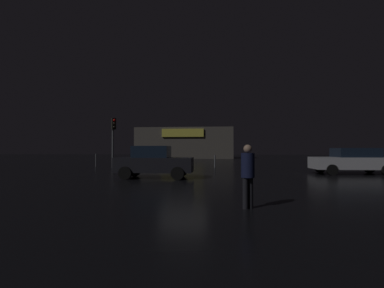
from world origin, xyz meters
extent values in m
plane|color=black|center=(0.00, 0.00, 0.00)|extent=(120.00, 120.00, 0.00)
cube|color=#4C4742|center=(-3.81, 31.02, 2.45)|extent=(15.42, 6.89, 4.90)
cube|color=#E5D84C|center=(-3.81, 27.43, 3.98)|extent=(6.44, 0.24, 1.24)
cylinder|color=#595B60|center=(-6.69, 6.97, 1.99)|extent=(0.15, 0.15, 3.99)
cube|color=black|center=(-6.58, 6.85, 3.53)|extent=(0.41, 0.41, 0.90)
sphere|color=red|center=(-6.47, 6.74, 3.81)|extent=(0.20, 0.20, 0.20)
sphere|color=black|center=(-6.47, 6.74, 3.53)|extent=(0.20, 0.20, 0.20)
sphere|color=black|center=(-6.47, 6.74, 3.26)|extent=(0.20, 0.20, 0.20)
cube|color=black|center=(-1.41, -0.57, 0.70)|extent=(3.97, 1.77, 0.75)
cube|color=black|center=(-1.57, -0.58, 1.37)|extent=(1.85, 1.55, 0.60)
cylinder|color=black|center=(-0.13, 0.30, 0.32)|extent=(0.65, 0.24, 0.64)
cylinder|color=black|center=(-0.09, -1.38, 0.32)|extent=(0.65, 0.24, 0.64)
cylinder|color=black|center=(-2.73, 0.23, 0.32)|extent=(0.65, 0.24, 0.64)
cylinder|color=black|center=(-2.69, -1.44, 0.32)|extent=(0.65, 0.24, 0.64)
cube|color=#B7B7BF|center=(9.80, 2.85, 0.66)|extent=(4.60, 1.90, 0.71)
cube|color=black|center=(10.01, 2.86, 1.29)|extent=(2.39, 1.66, 0.55)
cylinder|color=black|center=(8.33, 1.93, 0.31)|extent=(0.63, 0.24, 0.62)
cylinder|color=black|center=(8.28, 3.69, 0.31)|extent=(0.63, 0.24, 0.62)
cylinder|color=black|center=(11.28, 3.78, 0.31)|extent=(0.63, 0.24, 0.62)
cylinder|color=black|center=(2.75, -7.53, 0.39)|extent=(0.14, 0.14, 0.79)
cylinder|color=black|center=(2.62, -7.62, 0.39)|extent=(0.14, 0.14, 0.79)
cylinder|color=#141938|center=(2.68, -7.58, 1.10)|extent=(0.47, 0.47, 0.62)
sphere|color=tan|center=(2.68, -7.58, 1.51)|extent=(0.21, 0.21, 0.21)
cylinder|color=#595B60|center=(-8.60, 8.02, 0.55)|extent=(0.08, 0.08, 1.10)
cylinder|color=#595B60|center=(1.52, 7.94, 0.51)|extent=(0.12, 0.12, 1.02)
camera|label=1|loc=(2.01, -14.76, 1.51)|focal=26.08mm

